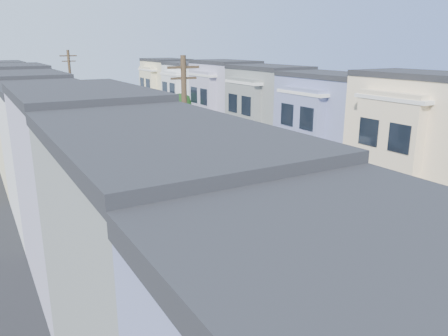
% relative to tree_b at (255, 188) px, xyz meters
% --- Properties ---
extents(ground, '(160.00, 160.00, 0.00)m').
position_rel_tree_b_xyz_m(ground, '(6.30, 4.05, -5.44)').
color(ground, black).
rests_on(ground, ground).
extents(road_slab, '(12.00, 70.00, 0.02)m').
position_rel_tree_b_xyz_m(road_slab, '(6.30, 19.05, -5.43)').
color(road_slab, black).
rests_on(road_slab, ground).
extents(curb_left, '(0.30, 70.00, 0.15)m').
position_rel_tree_b_xyz_m(curb_left, '(0.25, 19.05, -5.36)').
color(curb_left, gray).
rests_on(curb_left, ground).
extents(curb_right, '(0.30, 70.00, 0.15)m').
position_rel_tree_b_xyz_m(curb_right, '(12.35, 19.05, -5.36)').
color(curb_right, gray).
rests_on(curb_right, ground).
extents(sidewalk_left, '(2.60, 70.00, 0.15)m').
position_rel_tree_b_xyz_m(sidewalk_left, '(-1.05, 19.05, -5.36)').
color(sidewalk_left, gray).
rests_on(sidewalk_left, ground).
extents(sidewalk_right, '(2.60, 70.00, 0.15)m').
position_rel_tree_b_xyz_m(sidewalk_right, '(13.65, 19.05, -5.36)').
color(sidewalk_right, gray).
rests_on(sidewalk_right, ground).
extents(centerline, '(0.12, 70.00, 0.01)m').
position_rel_tree_b_xyz_m(centerline, '(6.30, 19.05, -5.44)').
color(centerline, gold).
rests_on(centerline, ground).
extents(townhouse_row_left, '(5.00, 70.00, 8.50)m').
position_rel_tree_b_xyz_m(townhouse_row_left, '(-4.85, 19.05, -5.44)').
color(townhouse_row_left, '#7C83B4').
rests_on(townhouse_row_left, ground).
extents(townhouse_row_right, '(5.00, 70.00, 8.50)m').
position_rel_tree_b_xyz_m(townhouse_row_right, '(17.45, 19.05, -5.44)').
color(townhouse_row_right, '#7C83B4').
rests_on(townhouse_row_right, ground).
extents(tree_b, '(4.70, 4.70, 7.81)m').
position_rel_tree_b_xyz_m(tree_b, '(0.00, 0.00, 0.00)').
color(tree_b, black).
rests_on(tree_b, ground).
extents(tree_c, '(4.53, 4.53, 7.38)m').
position_rel_tree_b_xyz_m(tree_c, '(-0.00, 9.22, -0.35)').
color(tree_c, black).
rests_on(tree_c, ground).
extents(tree_d, '(4.70, 4.70, 7.36)m').
position_rel_tree_b_xyz_m(tree_d, '(0.00, 22.67, -0.45)').
color(tree_d, black).
rests_on(tree_d, ground).
extents(tree_e, '(4.70, 4.70, 7.00)m').
position_rel_tree_b_xyz_m(tree_e, '(0.00, 34.97, -0.81)').
color(tree_e, black).
rests_on(tree_e, ground).
extents(tree_far_r, '(2.96, 2.96, 5.01)m').
position_rel_tree_b_xyz_m(tree_far_r, '(13.20, 35.39, -1.95)').
color(tree_far_r, black).
rests_on(tree_far_r, ground).
extents(utility_pole_near, '(1.60, 0.26, 10.00)m').
position_rel_tree_b_xyz_m(utility_pole_near, '(0.00, 6.05, -0.29)').
color(utility_pole_near, '#42301E').
rests_on(utility_pole_near, ground).
extents(utility_pole_far, '(1.60, 0.26, 10.00)m').
position_rel_tree_b_xyz_m(utility_pole_far, '(0.00, 32.05, -0.29)').
color(utility_pole_far, '#42301E').
rests_on(utility_pole_far, ground).
extents(fedex_truck, '(2.23, 5.79, 2.78)m').
position_rel_tree_b_xyz_m(fedex_truck, '(8.20, 15.82, -3.89)').
color(fedex_truck, white).
rests_on(fedex_truck, ground).
extents(lead_sedan, '(1.71, 4.06, 1.30)m').
position_rel_tree_b_xyz_m(lead_sedan, '(8.52, 22.32, -4.79)').
color(lead_sedan, black).
rests_on(lead_sedan, ground).
extents(parked_left_b, '(1.72, 3.98, 1.26)m').
position_rel_tree_b_xyz_m(parked_left_b, '(1.40, -2.60, -4.81)').
color(parked_left_b, black).
rests_on(parked_left_b, ground).
extents(parked_left_c, '(1.93, 4.67, 1.52)m').
position_rel_tree_b_xyz_m(parked_left_c, '(1.40, 2.71, -4.68)').
color(parked_left_c, '#B3B4B8').
rests_on(parked_left_c, ground).
extents(parked_left_d, '(1.85, 4.10, 1.29)m').
position_rel_tree_b_xyz_m(parked_left_d, '(1.40, 15.70, -4.79)').
color(parked_left_d, '#3E110A').
rests_on(parked_left_d, ground).
extents(parked_right_b, '(1.62, 4.24, 1.40)m').
position_rel_tree_b_xyz_m(parked_right_b, '(11.20, 1.28, -4.74)').
color(parked_right_b, white).
rests_on(parked_right_b, ground).
extents(parked_right_c, '(1.83, 4.06, 1.28)m').
position_rel_tree_b_xyz_m(parked_right_c, '(11.20, 23.97, -4.80)').
color(parked_right_c, black).
rests_on(parked_right_c, ground).
extents(parked_right_d, '(1.87, 4.28, 1.38)m').
position_rel_tree_b_xyz_m(parked_right_d, '(11.20, 33.06, -4.75)').
color(parked_right_d, '#0D1536').
rests_on(parked_right_d, ground).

